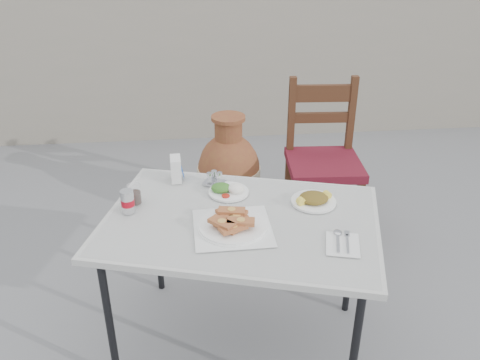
{
  "coord_description": "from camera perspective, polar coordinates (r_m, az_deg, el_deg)",
  "views": [
    {
      "loc": [
        -0.32,
        -1.84,
        1.78
      ],
      "look_at": [
        -0.13,
        -0.04,
        0.83
      ],
      "focal_mm": 38.0,
      "sensor_mm": 36.0,
      "label": 1
    }
  ],
  "objects": [
    {
      "name": "chair",
      "position": [
        3.05,
        9.3,
        2.35
      ],
      "size": [
        0.45,
        0.45,
        0.95
      ],
      "rotation": [
        0.0,
        0.0,
        -0.06
      ],
      "color": "#381B0F",
      "rests_on": "ground"
    },
    {
      "name": "pide_plate",
      "position": [
        2.01,
        -0.85,
        -4.72
      ],
      "size": [
        0.31,
        0.31,
        0.06
      ],
      "rotation": [
        0.0,
        0.0,
        0.02
      ],
      "color": "white",
      "rests_on": "cafe_table"
    },
    {
      "name": "salad_chopped_plate",
      "position": [
        2.21,
        8.27,
        -2.15
      ],
      "size": [
        0.19,
        0.19,
        0.04
      ],
      "color": "white",
      "rests_on": "cafe_table"
    },
    {
      "name": "back_wall",
      "position": [
        4.51,
        -1.63,
        12.5
      ],
      "size": [
        6.0,
        0.25,
        1.2
      ],
      "primitive_type": "cube",
      "color": "gray",
      "rests_on": "ground"
    },
    {
      "name": "cutlery_napkin",
      "position": [
        1.97,
        11.39,
        -6.85
      ],
      "size": [
        0.16,
        0.19,
        0.01
      ],
      "rotation": [
        0.0,
        0.0,
        -0.25
      ],
      "color": "white",
      "rests_on": "cafe_table"
    },
    {
      "name": "ground",
      "position": [
        2.58,
        2.97,
        -16.0
      ],
      "size": [
        80.0,
        80.0,
        0.0
      ],
      "primitive_type": "plane",
      "color": "slate",
      "rests_on": "ground"
    },
    {
      "name": "salad_rice_plate",
      "position": [
        2.26,
        -1.35,
        -1.09
      ],
      "size": [
        0.18,
        0.18,
        0.05
      ],
      "color": "white",
      "rests_on": "cafe_table"
    },
    {
      "name": "condiment_caddy",
      "position": [
        2.33,
        -2.89,
        0.04
      ],
      "size": [
        0.12,
        0.11,
        0.07
      ],
      "rotation": [
        0.0,
        0.0,
        -0.51
      ],
      "color": "silver",
      "rests_on": "cafe_table"
    },
    {
      "name": "terracotta_urn",
      "position": [
        3.23,
        -1.25,
        0.94
      ],
      "size": [
        0.4,
        0.4,
        0.7
      ],
      "color": "brown",
      "rests_on": "ground"
    },
    {
      "name": "soda_can",
      "position": [
        2.15,
        -12.51,
        -2.36
      ],
      "size": [
        0.06,
        0.06,
        0.1
      ],
      "color": "silver",
      "rests_on": "cafe_table"
    },
    {
      "name": "napkin_holder",
      "position": [
        2.37,
        -7.2,
        1.24
      ],
      "size": [
        0.06,
        0.1,
        0.11
      ],
      "rotation": [
        0.0,
        0.0,
        0.04
      ],
      "color": "white",
      "rests_on": "cafe_table"
    },
    {
      "name": "cola_glass",
      "position": [
        2.22,
        -11.76,
        -1.66
      ],
      "size": [
        0.06,
        0.06,
        0.09
      ],
      "color": "white",
      "rests_on": "cafe_table"
    },
    {
      "name": "cafe_table",
      "position": [
        2.11,
        0.08,
        -5.41
      ],
      "size": [
        1.28,
        1.03,
        0.68
      ],
      "rotation": [
        0.0,
        0.0,
        -0.28
      ],
      "color": "black",
      "rests_on": "ground"
    }
  ]
}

